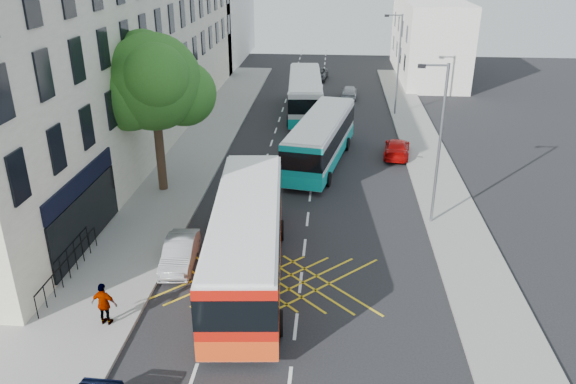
% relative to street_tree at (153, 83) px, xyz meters
% --- Properties ---
extents(ground, '(120.00, 120.00, 0.00)m').
position_rel_street_tree_xyz_m(ground, '(8.51, -14.97, -6.29)').
color(ground, black).
rests_on(ground, ground).
extents(pavement_left, '(5.00, 70.00, 0.15)m').
position_rel_street_tree_xyz_m(pavement_left, '(0.01, 0.03, -6.22)').
color(pavement_left, gray).
rests_on(pavement_left, ground).
extents(pavement_right, '(3.00, 70.00, 0.15)m').
position_rel_street_tree_xyz_m(pavement_right, '(16.01, 0.03, -6.22)').
color(pavement_right, gray).
rests_on(pavement_right, ground).
extents(terrace_main, '(8.30, 45.00, 13.50)m').
position_rel_street_tree_xyz_m(terrace_main, '(-5.49, 9.52, 0.46)').
color(terrace_main, beige).
rests_on(terrace_main, ground).
extents(terrace_far, '(8.00, 20.00, 10.00)m').
position_rel_street_tree_xyz_m(terrace_far, '(-5.49, 40.03, -1.29)').
color(terrace_far, silver).
rests_on(terrace_far, ground).
extents(building_right, '(6.00, 18.00, 8.00)m').
position_rel_street_tree_xyz_m(building_right, '(19.51, 33.03, -2.29)').
color(building_right, silver).
rests_on(building_right, ground).
extents(street_tree, '(6.30, 5.70, 8.80)m').
position_rel_street_tree_xyz_m(street_tree, '(0.00, 0.00, 0.00)').
color(street_tree, '#382619').
rests_on(street_tree, pavement_left).
extents(lamp_near, '(1.45, 0.15, 8.00)m').
position_rel_street_tree_xyz_m(lamp_near, '(14.71, -2.97, -1.68)').
color(lamp_near, slate).
rests_on(lamp_near, pavement_right).
extents(lamp_far, '(1.45, 0.15, 8.00)m').
position_rel_street_tree_xyz_m(lamp_far, '(14.71, 17.03, -1.68)').
color(lamp_far, slate).
rests_on(lamp_far, pavement_right).
extents(railings, '(0.08, 5.60, 1.14)m').
position_rel_street_tree_xyz_m(railings, '(-1.19, -9.67, -5.57)').
color(railings, black).
rests_on(railings, pavement_left).
extents(bus_near, '(3.77, 12.16, 3.37)m').
position_rel_street_tree_xyz_m(bus_near, '(6.24, -8.61, -4.52)').
color(bus_near, silver).
rests_on(bus_near, ground).
extents(bus_mid, '(4.49, 11.20, 3.07)m').
position_rel_street_tree_xyz_m(bus_mid, '(8.93, 5.28, -4.67)').
color(bus_mid, silver).
rests_on(bus_mid, ground).
extents(bus_far, '(3.35, 11.52, 3.20)m').
position_rel_street_tree_xyz_m(bus_far, '(7.29, 16.88, -4.61)').
color(bus_far, silver).
rests_on(bus_far, ground).
extents(parked_car_silver, '(1.56, 3.78, 1.22)m').
position_rel_street_tree_xyz_m(parked_car_silver, '(3.10, -7.96, -5.68)').
color(parked_car_silver, '#929499').
rests_on(parked_car_silver, ground).
extents(red_hatchback, '(2.15, 4.21, 1.17)m').
position_rel_street_tree_xyz_m(red_hatchback, '(14.01, 7.02, -5.71)').
color(red_hatchback, '#C10908').
rests_on(red_hatchback, ground).
extents(distant_car_grey, '(2.31, 4.39, 1.18)m').
position_rel_street_tree_xyz_m(distant_car_grey, '(7.90, 29.97, -5.70)').
color(distant_car_grey, '#3B3E42').
rests_on(distant_car_grey, ground).
extents(distant_car_silver, '(1.58, 3.52, 1.17)m').
position_rel_street_tree_xyz_m(distant_car_silver, '(11.12, 22.59, -5.70)').
color(distant_car_silver, '#B1B3B9').
rests_on(distant_car_silver, ground).
extents(pedestrian_far, '(1.05, 0.55, 1.72)m').
position_rel_street_tree_xyz_m(pedestrian_far, '(1.51, -12.54, -5.28)').
color(pedestrian_far, gray).
rests_on(pedestrian_far, pavement_left).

